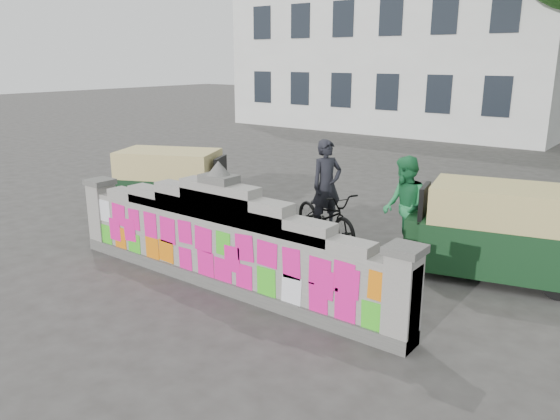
# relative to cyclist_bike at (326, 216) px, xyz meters

# --- Properties ---
(ground) EXTENTS (100.00, 100.00, 0.00)m
(ground) POSITION_rel_cyclist_bike_xyz_m (-0.10, -2.84, -0.52)
(ground) COLOR #383533
(ground) RESTS_ON ground
(parapet_wall) EXTENTS (6.48, 0.44, 2.01)m
(parapet_wall) POSITION_rel_cyclist_bike_xyz_m (-0.10, -2.84, 0.23)
(parapet_wall) COLOR #4C4C49
(parapet_wall) RESTS_ON ground
(building) EXTENTS (16.00, 10.00, 8.90)m
(building) POSITION_rel_cyclist_bike_xyz_m (-7.10, 19.15, 3.50)
(building) COLOR silver
(building) RESTS_ON ground
(cyclist_bike) EXTENTS (2.08, 1.44, 1.04)m
(cyclist_bike) POSITION_rel_cyclist_bike_xyz_m (0.00, 0.00, 0.00)
(cyclist_bike) COLOR black
(cyclist_bike) RESTS_ON ground
(cyclist_rider) EXTENTS (0.65, 0.76, 1.76)m
(cyclist_rider) POSITION_rel_cyclist_bike_xyz_m (-0.00, 0.00, 0.36)
(cyclist_rider) COLOR black
(cyclist_rider) RESTS_ON ground
(pedestrian) EXTENTS (1.10, 1.13, 1.83)m
(pedestrian) POSITION_rel_cyclist_bike_xyz_m (1.54, 0.16, 0.40)
(pedestrian) COLOR #228045
(pedestrian) RESTS_ON ground
(rickshaw_left) EXTENTS (2.78, 2.12, 1.50)m
(rickshaw_left) POSITION_rel_cyclist_bike_xyz_m (-3.72, -0.57, 0.26)
(rickshaw_left) COLOR black
(rickshaw_left) RESTS_ON ground
(rickshaw_right) EXTENTS (2.86, 1.80, 1.53)m
(rickshaw_right) POSITION_rel_cyclist_bike_xyz_m (3.13, 0.17, 0.28)
(rickshaw_right) COLOR #113317
(rickshaw_right) RESTS_ON ground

